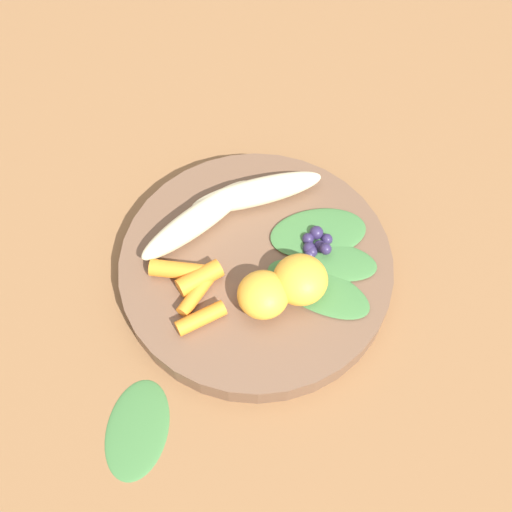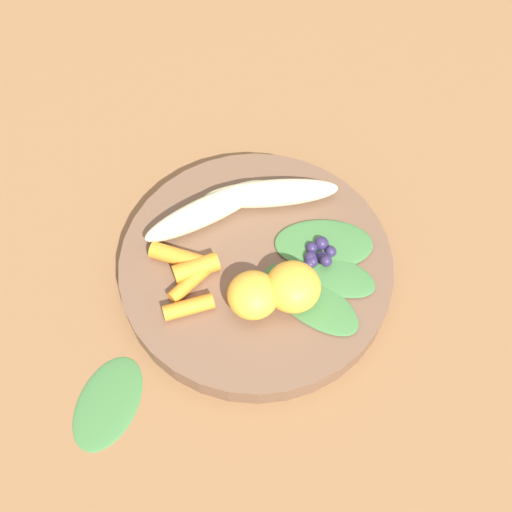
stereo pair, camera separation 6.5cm
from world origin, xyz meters
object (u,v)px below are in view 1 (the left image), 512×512
bowl (256,268)px  banana_peeled_right (257,192)px  kale_leaf_stray (137,428)px  banana_peeled_left (198,219)px  orange_segment_near (300,280)px

bowl → banana_peeled_right: 0.08m
kale_leaf_stray → banana_peeled_left: bearing=173.4°
banana_peeled_left → orange_segment_near: orange_segment_near is taller
banana_peeled_left → orange_segment_near: bearing=102.9°
bowl → banana_peeled_left: 0.08m
banana_peeled_right → orange_segment_near: size_ratio=2.66×
bowl → kale_leaf_stray: (-0.20, 0.04, -0.01)m
orange_segment_near → kale_leaf_stray: bearing=152.5°
banana_peeled_left → orange_segment_near: 0.13m
banana_peeled_right → kale_leaf_stray: bearing=48.3°
kale_leaf_stray → banana_peeled_right: bearing=162.2°
bowl → banana_peeled_right: banana_peeled_right is taller
orange_segment_near → bowl: bearing=74.6°
banana_peeled_left → banana_peeled_right: size_ratio=1.00×
banana_peeled_right → kale_leaf_stray: banana_peeled_right is taller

